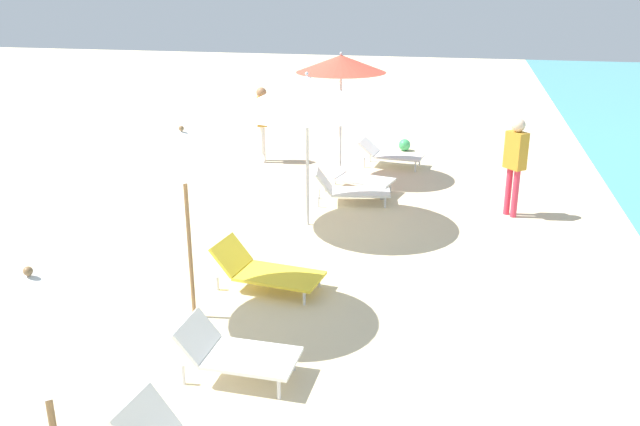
{
  "coord_description": "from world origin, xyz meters",
  "views": [
    {
      "loc": [
        3.28,
        3.58,
        4.02
      ],
      "look_at": [
        1.72,
        10.83,
        1.39
      ],
      "focal_mm": 37.33,
      "sensor_mm": 36.0,
      "label": 1
    }
  ],
  "objects_px": {
    "umbrella_farthest": "(341,64)",
    "lounger_farthest_inland": "(355,177)",
    "person_walking_near": "(262,117)",
    "lounger_fifth_shoreside": "(350,189)",
    "beach_ball": "(405,145)",
    "lounger_fourth_inland": "(235,352)",
    "umbrella_fifth": "(307,94)",
    "lounger_farthest_shoreside": "(390,154)",
    "umbrella_third": "(33,300)",
    "lounger_fourth_shoreside": "(265,270)",
    "person_walking_mid": "(515,157)",
    "umbrella_fourth": "(183,146)"
  },
  "relations": [
    {
      "from": "lounger_fourth_inland",
      "to": "beach_ball",
      "type": "relative_size",
      "value": 4.31
    },
    {
      "from": "lounger_fifth_shoreside",
      "to": "lounger_farthest_inland",
      "type": "xyz_separation_m",
      "value": [
        -0.02,
        0.74,
        0.03
      ]
    },
    {
      "from": "lounger_fourth_shoreside",
      "to": "person_walking_near",
      "type": "xyz_separation_m",
      "value": [
        -1.95,
        6.38,
        0.77
      ]
    },
    {
      "from": "umbrella_third",
      "to": "umbrella_fifth",
      "type": "height_order",
      "value": "umbrella_fifth"
    },
    {
      "from": "umbrella_third",
      "to": "lounger_fourth_shoreside",
      "type": "height_order",
      "value": "umbrella_third"
    },
    {
      "from": "lounger_farthest_inland",
      "to": "person_walking_mid",
      "type": "relative_size",
      "value": 0.89
    },
    {
      "from": "lounger_farthest_shoreside",
      "to": "beach_ball",
      "type": "bearing_deg",
      "value": 88.83
    },
    {
      "from": "person_walking_near",
      "to": "lounger_fifth_shoreside",
      "type": "bearing_deg",
      "value": 116.71
    },
    {
      "from": "lounger_fourth_inland",
      "to": "umbrella_fourth",
      "type": "bearing_deg",
      "value": 131.28
    },
    {
      "from": "umbrella_third",
      "to": "umbrella_fourth",
      "type": "height_order",
      "value": "umbrella_fourth"
    },
    {
      "from": "umbrella_fourth",
      "to": "umbrella_farthest",
      "type": "distance_m",
      "value": 6.47
    },
    {
      "from": "lounger_fourth_inland",
      "to": "umbrella_farthest",
      "type": "bearing_deg",
      "value": 94.05
    },
    {
      "from": "umbrella_farthest",
      "to": "lounger_farthest_inland",
      "type": "relative_size",
      "value": 1.67
    },
    {
      "from": "umbrella_fifth",
      "to": "umbrella_farthest",
      "type": "bearing_deg",
      "value": 89.65
    },
    {
      "from": "person_walking_mid",
      "to": "beach_ball",
      "type": "bearing_deg",
      "value": 75.94
    },
    {
      "from": "umbrella_farthest",
      "to": "beach_ball",
      "type": "relative_size",
      "value": 9.03
    },
    {
      "from": "umbrella_third",
      "to": "umbrella_fifth",
      "type": "bearing_deg",
      "value": 89.47
    },
    {
      "from": "person_walking_mid",
      "to": "umbrella_third",
      "type": "bearing_deg",
      "value": -154.46
    },
    {
      "from": "lounger_fourth_shoreside",
      "to": "lounger_fifth_shoreside",
      "type": "xyz_separation_m",
      "value": [
        0.51,
        3.82,
        0.01
      ]
    },
    {
      "from": "umbrella_third",
      "to": "umbrella_fourth",
      "type": "bearing_deg",
      "value": 98.88
    },
    {
      "from": "lounger_farthest_inland",
      "to": "person_walking_near",
      "type": "distance_m",
      "value": 3.14
    },
    {
      "from": "lounger_fourth_shoreside",
      "to": "lounger_farthest_inland",
      "type": "xyz_separation_m",
      "value": [
        0.49,
        4.55,
        0.04
      ]
    },
    {
      "from": "lounger_fifth_shoreside",
      "to": "beach_ball",
      "type": "relative_size",
      "value": 5.1
    },
    {
      "from": "lounger_farthest_inland",
      "to": "person_walking_near",
      "type": "height_order",
      "value": "person_walking_near"
    },
    {
      "from": "lounger_fourth_shoreside",
      "to": "umbrella_farthest",
      "type": "height_order",
      "value": "umbrella_farthest"
    },
    {
      "from": "lounger_farthest_inland",
      "to": "lounger_fourth_shoreside",
      "type": "bearing_deg",
      "value": -83.3
    },
    {
      "from": "umbrella_farthest",
      "to": "lounger_farthest_shoreside",
      "type": "xyz_separation_m",
      "value": [
        0.93,
        1.1,
        -2.08
      ]
    },
    {
      "from": "lounger_fourth_shoreside",
      "to": "person_walking_mid",
      "type": "height_order",
      "value": "person_walking_mid"
    },
    {
      "from": "lounger_farthest_inland",
      "to": "person_walking_mid",
      "type": "height_order",
      "value": "person_walking_mid"
    },
    {
      "from": "lounger_fourth_inland",
      "to": "umbrella_fifth",
      "type": "xyz_separation_m",
      "value": [
        -0.31,
        4.66,
        1.95
      ]
    },
    {
      "from": "umbrella_third",
      "to": "person_walking_near",
      "type": "xyz_separation_m",
      "value": [
        -1.89,
        11.03,
        -1.09
      ]
    },
    {
      "from": "umbrella_fourth",
      "to": "beach_ball",
      "type": "xyz_separation_m",
      "value": [
        1.78,
        9.04,
        -2.05
      ]
    },
    {
      "from": "lounger_fourth_inland",
      "to": "lounger_farthest_shoreside",
      "type": "xyz_separation_m",
      "value": [
        0.64,
        8.69,
        -0.0
      ]
    },
    {
      "from": "lounger_fourth_shoreside",
      "to": "lounger_farthest_inland",
      "type": "height_order",
      "value": "lounger_fourth_shoreside"
    },
    {
      "from": "lounger_fifth_shoreside",
      "to": "umbrella_farthest",
      "type": "distance_m",
      "value": 2.71
    },
    {
      "from": "lounger_farthest_inland",
      "to": "beach_ball",
      "type": "xyz_separation_m",
      "value": [
        0.65,
        3.52,
        -0.16
      ]
    },
    {
      "from": "umbrella_third",
      "to": "beach_ball",
      "type": "distance_m",
      "value": 12.93
    },
    {
      "from": "lounger_farthest_shoreside",
      "to": "person_walking_mid",
      "type": "height_order",
      "value": "person_walking_mid"
    },
    {
      "from": "umbrella_third",
      "to": "lounger_fourth_shoreside",
      "type": "xyz_separation_m",
      "value": [
        0.06,
        4.65,
        -1.86
      ]
    },
    {
      "from": "umbrella_fifth",
      "to": "lounger_farthest_shoreside",
      "type": "distance_m",
      "value": 4.58
    },
    {
      "from": "person_walking_mid",
      "to": "person_walking_near",
      "type": "bearing_deg",
      "value": 112.05
    },
    {
      "from": "lounger_farthest_inland",
      "to": "lounger_farthest_shoreside",
      "type": "bearing_deg",
      "value": 89.91
    },
    {
      "from": "lounger_fifth_shoreside",
      "to": "umbrella_third",
      "type": "bearing_deg",
      "value": -104.05
    },
    {
      "from": "umbrella_farthest",
      "to": "person_walking_mid",
      "type": "relative_size",
      "value": 1.49
    },
    {
      "from": "umbrella_fifth",
      "to": "beach_ball",
      "type": "xyz_separation_m",
      "value": [
        1.14,
        5.54,
        -2.11
      ]
    },
    {
      "from": "lounger_fourth_shoreside",
      "to": "umbrella_farthest",
      "type": "xyz_separation_m",
      "value": [
        0.02,
        5.46,
        2.11
      ]
    },
    {
      "from": "lounger_farthest_inland",
      "to": "person_walking_near",
      "type": "bearing_deg",
      "value": 156.1
    },
    {
      "from": "lounger_fifth_shoreside",
      "to": "umbrella_fourth",
      "type": "bearing_deg",
      "value": -113.64
    },
    {
      "from": "umbrella_third",
      "to": "person_walking_mid",
      "type": "bearing_deg",
      "value": 67.44
    },
    {
      "from": "lounger_fourth_shoreside",
      "to": "lounger_fourth_inland",
      "type": "bearing_deg",
      "value": -73.72
    }
  ]
}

